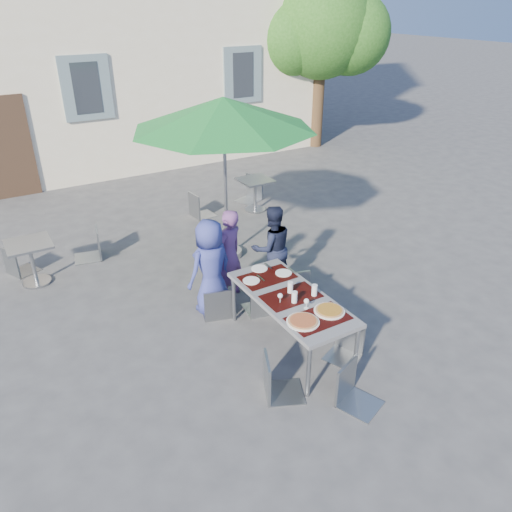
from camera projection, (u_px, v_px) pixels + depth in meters
ground at (259, 347)px, 6.44m from camera, size 90.00×90.00×0.00m
tree at (322, 28)px, 13.64m from camera, size 3.60×3.00×4.70m
dining_table at (291, 300)px, 6.15m from camera, size 0.80×1.85×0.76m
pizza_near_left at (303, 321)px, 5.63m from camera, size 0.38×0.38×0.03m
pizza_near_right at (329, 310)px, 5.82m from camera, size 0.37×0.37×0.03m
glassware at (298, 293)px, 6.05m from camera, size 0.52×0.45×0.15m
place_settings at (265, 274)px, 6.60m from camera, size 0.73×0.49×0.01m
child_0 at (211, 267)px, 6.88m from camera, size 0.76×0.58×1.40m
child_1 at (229, 254)px, 7.25m from camera, size 0.59×0.49×1.38m
child_2 at (272, 248)px, 7.48m from camera, size 0.70×0.47×1.34m
chair_0 at (216, 285)px, 6.82m from camera, size 0.48×0.48×0.88m
chair_1 at (262, 280)px, 6.89m from camera, size 0.47×0.48×0.94m
chair_2 at (292, 265)px, 7.11m from camera, size 0.57×0.58×1.06m
chair_3 at (276, 355)px, 5.43m from camera, size 0.56×0.56×0.95m
chair_4 at (349, 321)px, 6.08m from camera, size 0.51×0.51×0.87m
chair_5 at (357, 363)px, 5.33m from camera, size 0.53×0.53×0.93m
patio_umbrella at (223, 114)px, 7.58m from camera, size 2.91×2.91×2.69m
cafe_table_0 at (31, 257)px, 7.67m from camera, size 0.65×0.65×0.70m
bg_chair_l_0 at (12, 245)px, 7.90m from camera, size 0.52×0.52×0.89m
bg_chair_r_0 at (89, 226)px, 8.39m from camera, size 0.53×0.52×1.00m
cafe_table_1 at (255, 190)px, 10.34m from camera, size 0.64×0.64×0.68m
bg_chair_l_1 at (198, 190)px, 9.98m from camera, size 0.47×0.47×0.97m
bg_chair_r_1 at (251, 173)px, 10.83m from camera, size 0.59×0.59×1.03m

